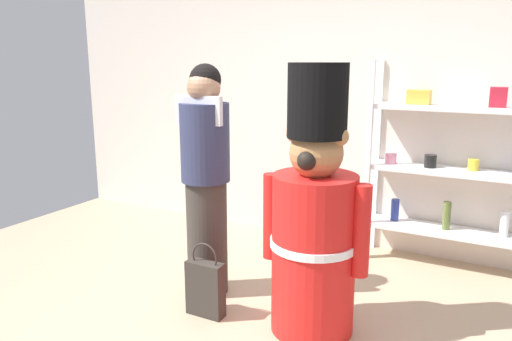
{
  "coord_description": "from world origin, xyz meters",
  "views": [
    {
      "loc": [
        1.43,
        -2.23,
        1.71
      ],
      "look_at": [
        -0.07,
        0.57,
        1.0
      ],
      "focal_mm": 34.3,
      "sensor_mm": 36.0,
      "label": 1
    }
  ],
  "objects_px": {
    "person_shopper": "(206,177)",
    "shopping_bag": "(205,287)",
    "teddy_bear_guard": "(314,223)",
    "merchandise_shelf": "(450,167)"
  },
  "relations": [
    {
      "from": "person_shopper",
      "to": "shopping_bag",
      "type": "relative_size",
      "value": 3.24
    },
    {
      "from": "merchandise_shelf",
      "to": "teddy_bear_guard",
      "type": "height_order",
      "value": "merchandise_shelf"
    },
    {
      "from": "teddy_bear_guard",
      "to": "person_shopper",
      "type": "bearing_deg",
      "value": 171.67
    },
    {
      "from": "teddy_bear_guard",
      "to": "shopping_bag",
      "type": "bearing_deg",
      "value": -165.51
    },
    {
      "from": "shopping_bag",
      "to": "teddy_bear_guard",
      "type": "bearing_deg",
      "value": 14.49
    },
    {
      "from": "teddy_bear_guard",
      "to": "shopping_bag",
      "type": "relative_size",
      "value": 3.25
    },
    {
      "from": "teddy_bear_guard",
      "to": "shopping_bag",
      "type": "distance_m",
      "value": 0.9
    },
    {
      "from": "person_shopper",
      "to": "shopping_bag",
      "type": "bearing_deg",
      "value": -58.92
    },
    {
      "from": "person_shopper",
      "to": "shopping_bag",
      "type": "distance_m",
      "value": 0.78
    },
    {
      "from": "merchandise_shelf",
      "to": "person_shopper",
      "type": "height_order",
      "value": "merchandise_shelf"
    }
  ]
}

